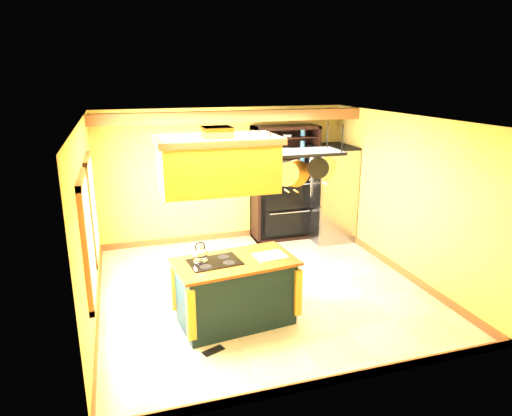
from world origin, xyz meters
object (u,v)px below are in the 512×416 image
refrigerator (329,195)px  hutch (284,195)px  kitchen_island (235,291)px  range_hood (218,163)px  pot_rack (300,160)px

refrigerator → hutch: size_ratio=0.81×
kitchen_island → refrigerator: size_ratio=0.90×
range_hood → refrigerator: range_hood is taller
kitchen_island → range_hood: (-0.20, -0.00, 1.79)m
pot_rack → refrigerator: (1.82, 2.75, -1.30)m
pot_rack → hutch: (0.95, 3.10, -1.32)m
kitchen_island → pot_rack: pot_rack is taller
kitchen_island → range_hood: bearing=173.2°
range_hood → refrigerator: 4.23m
hutch → refrigerator: bearing=-21.7°
range_hood → hutch: (2.05, 3.11, -1.36)m
pot_rack → refrigerator: size_ratio=0.62×
kitchen_island → refrigerator: refrigerator is taller
range_hood → pot_rack: (1.10, 0.01, -0.03)m
refrigerator → hutch: 0.94m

